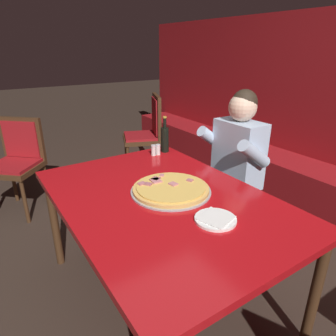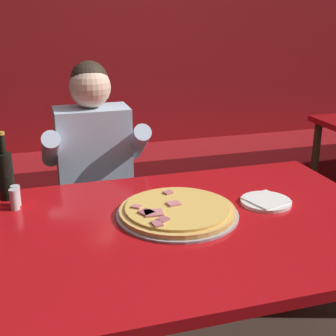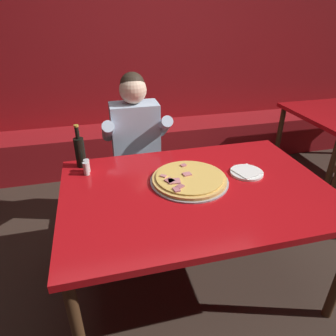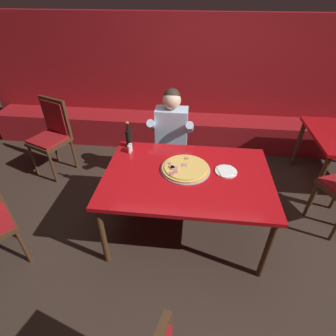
% 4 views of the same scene
% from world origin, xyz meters
% --- Properties ---
extents(ground_plane, '(24.00, 24.00, 0.00)m').
position_xyz_m(ground_plane, '(0.00, 0.00, 0.00)').
color(ground_plane, '#33261E').
extents(booth_bench, '(6.46, 0.48, 0.46)m').
position_xyz_m(booth_bench, '(0.00, 1.86, 0.23)').
color(booth_bench, maroon).
rests_on(booth_bench, ground_plane).
extents(main_dining_table, '(1.58, 1.08, 0.76)m').
position_xyz_m(main_dining_table, '(0.00, 0.00, 0.69)').
color(main_dining_table, '#422816').
rests_on(main_dining_table, ground_plane).
extents(pizza, '(0.48, 0.48, 0.05)m').
position_xyz_m(pizza, '(-0.02, 0.08, 0.78)').
color(pizza, '#9E9EA3').
rests_on(pizza, main_dining_table).
extents(plate_white_paper, '(0.21, 0.21, 0.02)m').
position_xyz_m(plate_white_paper, '(0.37, 0.08, 0.77)').
color(plate_white_paper, white).
rests_on(plate_white_paper, main_dining_table).
extents(beer_bottle, '(0.07, 0.07, 0.29)m').
position_xyz_m(beer_bottle, '(-0.66, 0.44, 0.87)').
color(beer_bottle, black).
rests_on(beer_bottle, main_dining_table).
extents(shaker_red_pepper_flakes, '(0.04, 0.04, 0.09)m').
position_xyz_m(shaker_red_pepper_flakes, '(-0.63, 0.32, 0.80)').
color(shaker_red_pepper_flakes, silver).
rests_on(shaker_red_pepper_flakes, main_dining_table).
extents(shaker_black_pepper, '(0.04, 0.04, 0.09)m').
position_xyz_m(shaker_black_pepper, '(-0.62, 0.36, 0.80)').
color(shaker_black_pepper, silver).
rests_on(shaker_black_pepper, main_dining_table).
extents(diner_seated_blue_shirt, '(0.53, 0.53, 1.27)m').
position_xyz_m(diner_seated_blue_shirt, '(-0.24, 0.77, 0.71)').
color(diner_seated_blue_shirt, black).
rests_on(diner_seated_blue_shirt, ground_plane).
extents(dining_chair_far_right, '(0.62, 0.62, 0.92)m').
position_xyz_m(dining_chair_far_right, '(-1.80, -0.54, 0.55)').
color(dining_chair_far_right, '#422816').
rests_on(dining_chair_far_right, ground_plane).
extents(dining_chair_near_left, '(0.57, 0.57, 1.02)m').
position_xyz_m(dining_chair_near_left, '(-1.86, 0.96, 0.59)').
color(dining_chair_near_left, '#422816').
rests_on(dining_chair_near_left, ground_plane).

